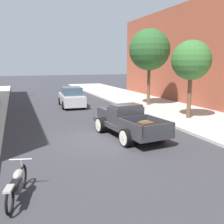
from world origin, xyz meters
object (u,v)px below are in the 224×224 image
(hotrod_truck_gunmetal, at_px, (126,121))
(street_tree_second, at_px, (150,50))
(motorcycle_parked, at_px, (17,184))
(car_background_silver, at_px, (71,98))
(street_tree_nearest, at_px, (191,61))

(hotrod_truck_gunmetal, relative_size, street_tree_second, 0.81)
(hotrod_truck_gunmetal, bearing_deg, motorcycle_parked, -137.38)
(motorcycle_parked, height_order, street_tree_second, street_tree_second)
(hotrod_truck_gunmetal, height_order, car_background_silver, car_background_silver)
(car_background_silver, bearing_deg, street_tree_nearest, -53.12)
(car_background_silver, xyz_separation_m, street_tree_second, (6.10, -2.19, 3.91))
(motorcycle_parked, relative_size, car_background_silver, 0.47)
(street_tree_second, bearing_deg, street_tree_nearest, -91.51)
(car_background_silver, bearing_deg, motorcycle_parked, -106.96)
(street_tree_nearest, bearing_deg, motorcycle_parked, -147.00)
(motorcycle_parked, distance_m, street_tree_second, 16.92)
(car_background_silver, relative_size, street_tree_nearest, 0.90)
(car_background_silver, bearing_deg, hotrod_truck_gunmetal, -85.46)
(street_tree_nearest, bearing_deg, car_background_silver, 126.88)
(motorcycle_parked, relative_size, street_tree_second, 0.33)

